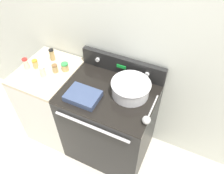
# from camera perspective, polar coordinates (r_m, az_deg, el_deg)

# --- Properties ---
(ground_plane) EXTENTS (12.00, 12.00, 0.00)m
(ground_plane) POSITION_cam_1_polar(r_m,az_deg,el_deg) (2.48, -3.91, -20.85)
(ground_plane) COLOR beige
(kitchen_wall) EXTENTS (8.00, 0.05, 2.50)m
(kitchen_wall) POSITION_cam_1_polar(r_m,az_deg,el_deg) (1.90, 3.82, 12.88)
(kitchen_wall) COLOR silver
(kitchen_wall) RESTS_ON ground_plane
(stove_range) EXTENTS (0.81, 0.65, 0.90)m
(stove_range) POSITION_cam_1_polar(r_m,az_deg,el_deg) (2.22, -0.65, -9.44)
(stove_range) COLOR black
(stove_range) RESTS_ON ground_plane
(control_panel) EXTENTS (0.81, 0.07, 0.17)m
(control_panel) POSITION_cam_1_polar(r_m,az_deg,el_deg) (2.01, 2.80, 5.64)
(control_panel) COLOR black
(control_panel) RESTS_ON stove_range
(side_counter) EXTENTS (0.52, 0.62, 0.91)m
(side_counter) POSITION_cam_1_polar(r_m,az_deg,el_deg) (2.47, -14.67, -3.70)
(side_counter) COLOR silver
(side_counter) RESTS_ON ground_plane
(mixing_bowl) EXTENTS (0.33, 0.33, 0.13)m
(mixing_bowl) POSITION_cam_1_polar(r_m,az_deg,el_deg) (1.82, 4.91, -0.17)
(mixing_bowl) COLOR silver
(mixing_bowl) RESTS_ON stove_range
(casserole_dish) EXTENTS (0.28, 0.20, 0.05)m
(casserole_dish) POSITION_cam_1_polar(r_m,az_deg,el_deg) (1.82, -7.61, -2.27)
(casserole_dish) COLOR #38476B
(casserole_dish) RESTS_ON stove_range
(ladle) EXTENTS (0.07, 0.33, 0.07)m
(ladle) POSITION_cam_1_polar(r_m,az_deg,el_deg) (1.68, 9.22, -7.99)
(ladle) COLOR #B7B7B7
(ladle) RESTS_ON stove_range
(spice_jar_green_cap) EXTENTS (0.07, 0.07, 0.08)m
(spice_jar_green_cap) POSITION_cam_1_polar(r_m,az_deg,el_deg) (2.09, -12.18, 5.19)
(spice_jar_green_cap) COLOR tan
(spice_jar_green_cap) RESTS_ON side_counter
(spice_jar_brown_cap) EXTENTS (0.05, 0.05, 0.08)m
(spice_jar_brown_cap) POSITION_cam_1_polar(r_m,az_deg,el_deg) (2.09, -14.66, 4.72)
(spice_jar_brown_cap) COLOR tan
(spice_jar_brown_cap) RESTS_ON side_counter
(spice_jar_white_cap) EXTENTS (0.05, 0.05, 0.11)m
(spice_jar_white_cap) POSITION_cam_1_polar(r_m,az_deg,el_deg) (2.07, -17.67, 3.94)
(spice_jar_white_cap) COLOR beige
(spice_jar_white_cap) RESTS_ON side_counter
(spice_jar_black_cap) EXTENTS (0.05, 0.05, 0.12)m
(spice_jar_black_cap) POSITION_cam_1_polar(r_m,az_deg,el_deg) (2.24, -15.40, 8.15)
(spice_jar_black_cap) COLOR tan
(spice_jar_black_cap) RESTS_ON side_counter
(spice_jar_orange_cap) EXTENTS (0.05, 0.05, 0.09)m
(spice_jar_orange_cap) POSITION_cam_1_polar(r_m,az_deg,el_deg) (2.19, -19.39, 5.70)
(spice_jar_orange_cap) COLOR tan
(spice_jar_orange_cap) RESTS_ON side_counter
(spice_jar_red_cap) EXTENTS (0.05, 0.05, 0.11)m
(spice_jar_red_cap) POSITION_cam_1_polar(r_m,az_deg,el_deg) (2.20, -21.55, 5.69)
(spice_jar_red_cap) COLOR beige
(spice_jar_red_cap) RESTS_ON side_counter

